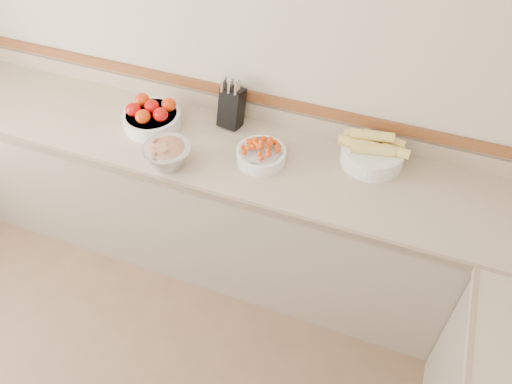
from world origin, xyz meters
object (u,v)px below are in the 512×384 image
(cherry_tomato_bowl, at_px, (261,153))
(knife_block, at_px, (231,106))
(corn_bowl, at_px, (373,151))
(tomato_bowl, at_px, (152,116))
(rhubarb_bowl, at_px, (168,154))

(cherry_tomato_bowl, bearing_deg, knife_block, 137.93)
(cherry_tomato_bowl, xyz_separation_m, corn_bowl, (0.54, 0.19, 0.02))
(tomato_bowl, bearing_deg, cherry_tomato_bowl, -4.97)
(knife_block, height_order, tomato_bowl, knife_block)
(corn_bowl, bearing_deg, rhubarb_bowl, -158.09)
(tomato_bowl, bearing_deg, corn_bowl, 6.46)
(cherry_tomato_bowl, xyz_separation_m, rhubarb_bowl, (-0.43, -0.20, 0.02))
(cherry_tomato_bowl, height_order, corn_bowl, corn_bowl)
(tomato_bowl, distance_m, corn_bowl, 1.21)
(tomato_bowl, relative_size, corn_bowl, 0.89)
(tomato_bowl, height_order, corn_bowl, corn_bowl)
(knife_block, bearing_deg, corn_bowl, -2.77)
(knife_block, distance_m, rhubarb_bowl, 0.47)
(corn_bowl, relative_size, rhubarb_bowl, 1.44)
(knife_block, bearing_deg, cherry_tomato_bowl, -42.07)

